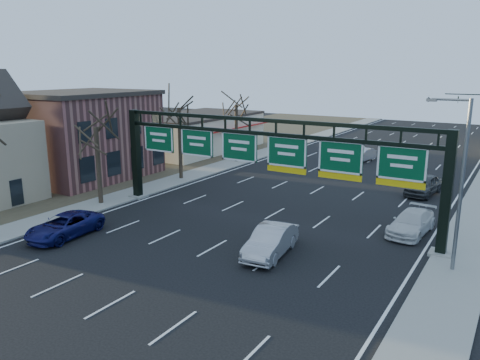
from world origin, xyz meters
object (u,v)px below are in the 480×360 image
Objects in this scene: sign_gantry at (264,156)px; car_blue_suv at (65,226)px; car_silver_sedan at (271,241)px; car_white_wagon at (411,223)px.

sign_gantry is 13.67m from car_blue_suv.
car_silver_sedan is at bearing -57.30° from sign_gantry.
car_silver_sedan is at bearing -122.25° from car_white_wagon.
car_white_wagon is (6.04, 7.91, -0.09)m from car_silver_sedan.
sign_gantry is at bearing 40.15° from car_blue_suv.
car_silver_sedan reaches higher than car_white_wagon.
sign_gantry reaches higher than car_blue_suv.
sign_gantry reaches higher than car_silver_sedan.
sign_gantry is 10.47m from car_white_wagon.
sign_gantry is 4.89× the size of car_white_wagon.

